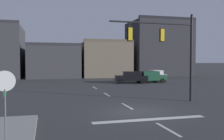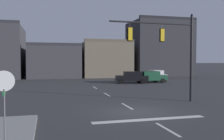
{
  "view_description": "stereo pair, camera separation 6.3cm",
  "coord_description": "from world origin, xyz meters",
  "views": [
    {
      "loc": [
        -5.44,
        -14.47,
        3.23
      ],
      "look_at": [
        -0.53,
        4.13,
        2.43
      ],
      "focal_mm": 40.36,
      "sensor_mm": 36.0,
      "label": 1
    },
    {
      "loc": [
        -5.38,
        -14.49,
        3.23
      ],
      "look_at": [
        -0.53,
        4.13,
        2.43
      ],
      "focal_mm": 40.36,
      "sensor_mm": 36.0,
      "label": 2
    }
  ],
  "objects": [
    {
      "name": "stop_sign",
      "position": [
        -6.89,
        -4.67,
        2.14
      ],
      "size": [
        0.76,
        0.64,
        2.83
      ],
      "color": "#56565B",
      "rests_on": "ground"
    },
    {
      "name": "building_row",
      "position": [
        0.7,
        34.03,
        4.17
      ],
      "size": [
        42.3,
        13.73,
        11.26
      ],
      "color": "#38383D",
      "rests_on": "ground"
    },
    {
      "name": "car_lot_farside",
      "position": [
        10.96,
        21.14,
        0.86
      ],
      "size": [
        2.19,
        4.56,
        1.61
      ],
      "color": "silver",
      "rests_on": "ground"
    },
    {
      "name": "signal_mast_near_side",
      "position": [
        3.53,
        2.7,
        4.39
      ],
      "size": [
        6.68,
        0.44,
        6.73
      ],
      "color": "black",
      "rests_on": "ground"
    },
    {
      "name": "stop_bar_paint",
      "position": [
        0.0,
        -2.0,
        0.0
      ],
      "size": [
        6.4,
        0.5,
        0.01
      ],
      "primitive_type": "cube",
      "color": "silver",
      "rests_on": "ground"
    },
    {
      "name": "ground_plane",
      "position": [
        0.0,
        0.0,
        0.0
      ],
      "size": [
        400.0,
        400.0,
        0.0
      ],
      "primitive_type": "plane",
      "color": "#353538"
    },
    {
      "name": "lane_centreline",
      "position": [
        0.0,
        2.0,
        0.0
      ],
      "size": [
        0.16,
        26.4,
        0.01
      ],
      "color": "silver",
      "rests_on": "ground"
    },
    {
      "name": "car_lot_middle",
      "position": [
        8.68,
        18.16,
        0.86
      ],
      "size": [
        4.56,
        2.2,
        1.61
      ],
      "color": "#143D28",
      "rests_on": "ground"
    },
    {
      "name": "car_lot_nearside",
      "position": [
        5.93,
        18.14,
        0.86
      ],
      "size": [
        4.69,
        2.71,
        1.61
      ],
      "color": "black",
      "rests_on": "ground"
    }
  ]
}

